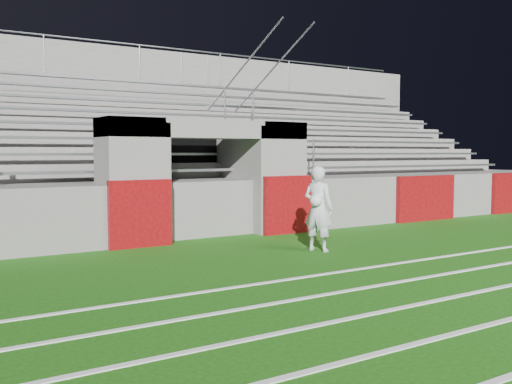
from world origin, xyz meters
TOP-DOWN VIEW (x-y plane):
  - ground at (0.00, 0.00)m, footprint 90.00×90.00m
  - stadium_structure at (0.00, 7.97)m, footprint 26.00×8.48m
  - goalkeeper_with_ball at (0.92, 0.71)m, footprint 0.59×0.70m

SIDE VIEW (x-z plane):
  - ground at x=0.00m, z-range 0.00..0.00m
  - goalkeeper_with_ball at x=0.92m, z-range 0.01..1.64m
  - stadium_structure at x=0.00m, z-range -1.22..4.20m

